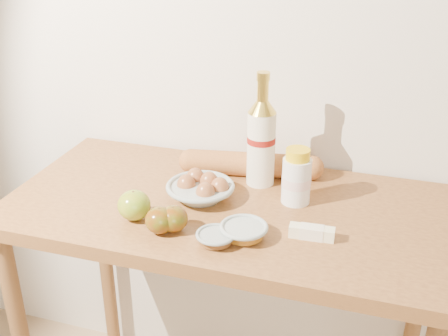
# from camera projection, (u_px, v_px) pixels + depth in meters

# --- Properties ---
(back_wall) EXTENTS (3.50, 0.02, 2.60)m
(back_wall) POSITION_uv_depth(u_px,v_px,m) (261.00, 30.00, 1.63)
(back_wall) COLOR beige
(back_wall) RESTS_ON ground
(table) EXTENTS (1.20, 0.60, 0.90)m
(table) POSITION_uv_depth(u_px,v_px,m) (227.00, 242.00, 1.57)
(table) COLOR #9C6532
(table) RESTS_ON ground
(bourbon_bottle) EXTENTS (0.10, 0.10, 0.33)m
(bourbon_bottle) POSITION_uv_depth(u_px,v_px,m) (261.00, 140.00, 1.57)
(bourbon_bottle) COLOR beige
(bourbon_bottle) RESTS_ON table
(cream_bottle) EXTENTS (0.09, 0.09, 0.16)m
(cream_bottle) POSITION_uv_depth(u_px,v_px,m) (297.00, 178.00, 1.50)
(cream_bottle) COLOR white
(cream_bottle) RESTS_ON table
(egg_bowl) EXTENTS (0.25, 0.25, 0.07)m
(egg_bowl) POSITION_uv_depth(u_px,v_px,m) (201.00, 189.00, 1.54)
(egg_bowl) COLOR #92A09A
(egg_bowl) RESTS_ON table
(baguette) EXTENTS (0.44, 0.14, 0.07)m
(baguette) POSITION_uv_depth(u_px,v_px,m) (250.00, 164.00, 1.66)
(baguette) COLOR #BE763A
(baguette) RESTS_ON table
(apple_yellowgreen) EXTENTS (0.09, 0.09, 0.08)m
(apple_yellowgreen) POSITION_uv_depth(u_px,v_px,m) (134.00, 205.00, 1.43)
(apple_yellowgreen) COLOR #A69621
(apple_yellowgreen) RESTS_ON table
(apple_redgreen_front) EXTENTS (0.09, 0.09, 0.07)m
(apple_redgreen_front) POSITION_uv_depth(u_px,v_px,m) (160.00, 220.00, 1.38)
(apple_redgreen_front) COLOR maroon
(apple_redgreen_front) RESTS_ON table
(apple_redgreen_right) EXTENTS (0.10, 0.10, 0.07)m
(apple_redgreen_right) POSITION_uv_depth(u_px,v_px,m) (173.00, 219.00, 1.38)
(apple_redgreen_right) COLOR maroon
(apple_redgreen_right) RESTS_ON table
(sugar_bowl) EXTENTS (0.12, 0.12, 0.03)m
(sugar_bowl) POSITION_uv_depth(u_px,v_px,m) (216.00, 238.00, 1.34)
(sugar_bowl) COLOR gray
(sugar_bowl) RESTS_ON table
(syrup_bowl) EXTENTS (0.14, 0.14, 0.03)m
(syrup_bowl) POSITION_uv_depth(u_px,v_px,m) (244.00, 231.00, 1.36)
(syrup_bowl) COLOR #99A7A1
(syrup_bowl) RESTS_ON table
(butter_stick) EXTENTS (0.11, 0.04, 0.03)m
(butter_stick) POSITION_uv_depth(u_px,v_px,m) (312.00, 232.00, 1.36)
(butter_stick) COLOR #EFEAB9
(butter_stick) RESTS_ON table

